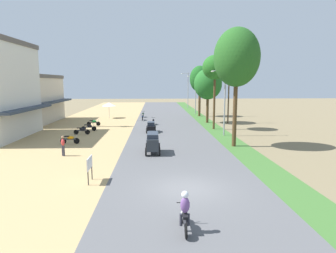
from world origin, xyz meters
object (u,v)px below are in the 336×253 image
streetlamp_mid (196,91)px  motorbike_ahead_second (153,121)px  motorbike_ahead_fourth (143,114)px  parked_motorbike_third (89,127)px  median_tree_fourth (200,79)px  utility_pole_far (215,90)px  median_tree_second (215,68)px  street_signboard (90,165)px  streetlamp_near (225,97)px  vendor_umbrella (109,104)px  car_sedan_black (151,126)px  parked_motorbike_second (82,130)px  car_van_charcoal (153,142)px  pedestrian_on_shoulder (63,145)px  median_tree_third (208,84)px  parked_motorbike_fourth (94,122)px  parked_motorbike_nearest (70,139)px  motorbike_ahead_third (142,117)px  streetlamp_far (188,88)px  utility_pole_near (229,93)px  median_tree_nearest (237,58)px  motorbike_foreground_rider (185,212)px

streetlamp_mid → motorbike_ahead_second: streetlamp_mid is taller
motorbike_ahead_fourth → streetlamp_mid: bearing=30.1°
parked_motorbike_third → median_tree_fourth: (15.52, 14.82, 5.79)m
utility_pole_far → median_tree_second: bearing=-101.7°
street_signboard → streetlamp_near: size_ratio=0.21×
vendor_umbrella → median_tree_fourth: median_tree_fourth is taller
vendor_umbrella → car_sedan_black: (6.95, -13.90, -1.57)m
parked_motorbike_second → car_van_charcoal: bearing=-49.1°
utility_pole_far → pedestrian_on_shoulder: bearing=-123.2°
median_tree_third → median_tree_fourth: bearing=89.4°
parked_motorbike_fourth → median_tree_second: size_ratio=0.20×
parked_motorbike_nearest → motorbike_ahead_second: size_ratio=1.00×
pedestrian_on_shoulder → car_van_charcoal: 7.07m
street_signboard → motorbike_ahead_second: 23.52m
parked_motorbike_third → motorbike_ahead_fourth: size_ratio=1.00×
vendor_umbrella → streetlamp_mid: streetlamp_mid is taller
parked_motorbike_nearest → streetlamp_near: size_ratio=0.25×
motorbike_ahead_third → motorbike_ahead_fourth: 4.10m
median_tree_second → parked_motorbike_fourth: bearing=167.4°
streetlamp_far → utility_pole_near: 25.64m
median_tree_second → car_van_charcoal: 15.81m
median_tree_fourth → streetlamp_mid: 4.72m
street_signboard → median_tree_nearest: 15.89m
streetlamp_mid → motorbike_ahead_fourth: (-9.49, -5.51, -3.61)m
streetlamp_far → utility_pole_near: size_ratio=0.94×
median_tree_fourth → car_sedan_black: (-8.08, -16.09, -5.60)m
utility_pole_far → utility_pole_near: bearing=-87.8°
parked_motorbike_second → car_sedan_black: size_ratio=0.80×
utility_pole_far → median_tree_fourth: bearing=172.3°
median_tree_nearest → streetlamp_mid: bearing=89.3°
median_tree_fourth → utility_pole_far: (2.52, -0.34, -1.73)m
median_tree_third → utility_pole_far: (2.60, 7.84, -0.94)m
motorbike_ahead_second → motorbike_ahead_fourth: bearing=101.3°
streetlamp_near → streetlamp_mid: (0.00, 22.69, -0.03)m
streetlamp_mid → car_van_charcoal: bearing=-104.2°
parked_motorbike_third → utility_pole_near: (18.36, 6.28, 3.83)m
pedestrian_on_shoulder → utility_pole_far: (17.38, 26.57, 3.64)m
street_signboard → motorbike_ahead_third: 27.88m
median_tree_nearest → utility_pole_near: size_ratio=1.25×
median_tree_nearest → streetlamp_mid: 28.39m
utility_pole_near → motorbike_ahead_fourth: utility_pole_near is taller
streetlamp_near → utility_pole_far: (2.61, 18.15, 0.40)m
parked_motorbike_fourth → utility_pole_far: (18.32, 10.30, 4.05)m
parked_motorbike_third → motorbike_foreground_rider: (9.03, -24.29, 0.30)m
median_tree_nearest → motorbike_foreground_rider: bearing=-111.7°
pedestrian_on_shoulder → streetlamp_near: 17.31m
utility_pole_far → car_sedan_black: bearing=-123.9°
median_tree_third → car_sedan_black: 12.23m
car_sedan_black → motorbike_foreground_rider: 23.08m
median_tree_fourth → utility_pole_far: utility_pole_far is taller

